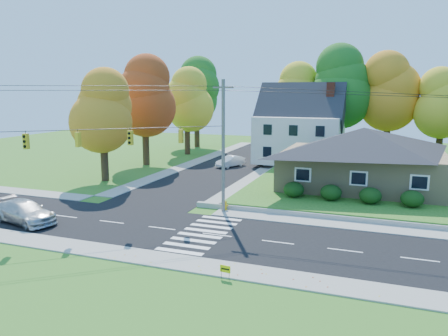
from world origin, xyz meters
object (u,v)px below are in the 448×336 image
object	(u,v)px
ranch_house	(363,157)
white_car	(230,161)
silver_sedan	(25,212)
fire_hydrant	(225,206)

from	to	relation	value
ranch_house	white_car	xyz separation A→B (m)	(-15.62, 8.19, -2.59)
white_car	silver_sedan	bearing A→B (deg)	-79.40
silver_sedan	fire_hydrant	size ratio (longest dim) A/B	6.77
white_car	fire_hydrant	world-z (taller)	white_car
ranch_house	white_car	distance (m)	17.83
fire_hydrant	ranch_house	bearing A→B (deg)	47.56
ranch_house	white_car	world-z (taller)	ranch_house
fire_hydrant	silver_sedan	bearing A→B (deg)	-147.12
ranch_house	silver_sedan	xyz separation A→B (m)	(-21.62, -18.22, -2.47)
silver_sedan	fire_hydrant	xyz separation A→B (m)	(12.14, 7.84, -0.42)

